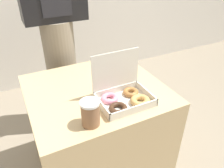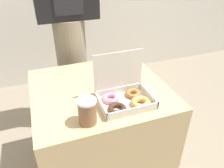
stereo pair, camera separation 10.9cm
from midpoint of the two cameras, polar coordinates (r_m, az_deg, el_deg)
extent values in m
plane|color=gray|center=(1.81, -0.77, -20.44)|extent=(14.00, 14.00, 0.00)
cube|color=tan|center=(1.54, -0.87, -12.26)|extent=(0.80, 0.74, 0.72)
cube|color=silver|center=(1.19, 6.14, -5.13)|extent=(0.28, 0.21, 0.01)
cube|color=silver|center=(1.13, -0.14, -5.65)|extent=(0.01, 0.21, 0.04)
cube|color=silver|center=(1.24, 12.00, -2.88)|extent=(0.01, 0.21, 0.04)
cube|color=silver|center=(1.11, 8.47, -7.13)|extent=(0.28, 0.01, 0.04)
cube|color=silver|center=(1.25, 4.22, -1.66)|extent=(0.28, 0.01, 0.04)
cube|color=silver|center=(1.19, 4.33, 3.57)|extent=(0.28, 0.01, 0.21)
torus|color=#422819|center=(1.12, 4.15, -6.57)|extent=(0.14, 0.14, 0.03)
torus|color=pink|center=(1.19, 2.28, -3.81)|extent=(0.11, 0.11, 0.03)
torus|color=tan|center=(1.17, 10.19, -4.97)|extent=(0.14, 0.14, 0.03)
torus|color=#A87038|center=(1.24, 8.02, -2.56)|extent=(0.11, 0.11, 0.03)
cylinder|color=#8C6042|center=(1.04, -3.45, -7.54)|extent=(0.09, 0.09, 0.12)
cylinder|color=white|center=(1.00, -3.57, -4.60)|extent=(0.09, 0.09, 0.01)
cylinder|color=gray|center=(1.92, -8.38, 2.20)|extent=(0.25, 0.25, 0.99)
camera|label=1|loc=(0.05, -87.14, 1.77)|focal=35.00mm
camera|label=2|loc=(0.05, 92.86, -1.77)|focal=35.00mm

